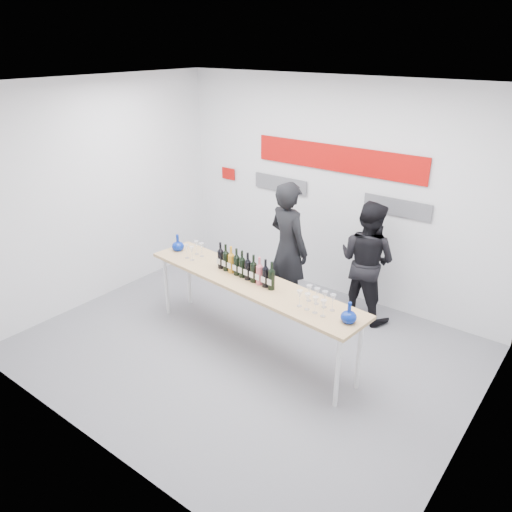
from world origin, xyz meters
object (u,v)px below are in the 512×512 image
(presenter_right, at_px, (367,261))
(mic_stand, at_px, (286,271))
(presenter_left, at_px, (288,249))
(tasting_table, at_px, (251,286))

(presenter_right, xyz_separation_m, mic_stand, (-0.97, -0.41, -0.28))
(presenter_left, distance_m, mic_stand, 0.39)
(presenter_left, xyz_separation_m, presenter_right, (0.90, 0.47, -0.10))
(presenter_left, bearing_deg, presenter_right, -136.61)
(tasting_table, distance_m, mic_stand, 1.13)
(presenter_left, xyz_separation_m, mic_stand, (-0.07, 0.06, -0.37))
(presenter_left, bearing_deg, mic_stand, -23.75)
(tasting_table, xyz_separation_m, mic_stand, (-0.24, 1.07, -0.29))
(tasting_table, xyz_separation_m, presenter_left, (-0.17, 1.01, 0.09))
(presenter_right, relative_size, mic_stand, 0.93)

